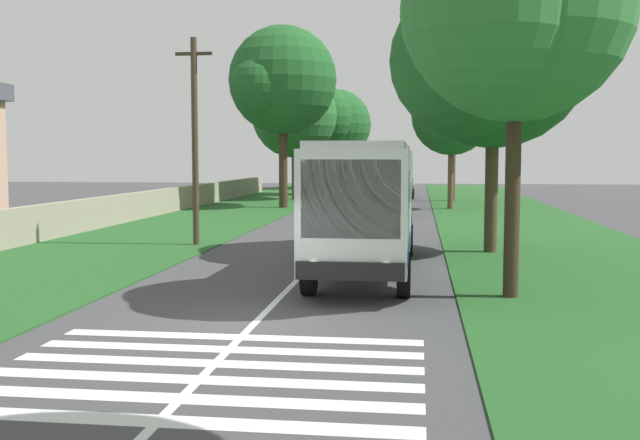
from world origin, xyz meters
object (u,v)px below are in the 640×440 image
at_px(roadside_tree_right_0, 509,14).
at_px(coach_bus, 367,199).
at_px(trailing_car_0, 388,206).
at_px(trailing_car_1, 348,196).
at_px(trailing_car_3, 404,187).
at_px(roadside_tree_right_2, 451,87).
at_px(roadside_tree_left_3, 335,127).
at_px(roadside_tree_left_2, 317,119).
at_px(roadside_tree_left_4, 293,117).
at_px(roadside_tree_right_4, 450,118).
at_px(utility_pole, 195,138).
at_px(roadside_tree_left_0, 282,84).
at_px(roadside_tree_right_3, 487,56).
at_px(trailing_car_2, 403,190).
at_px(trailing_minibus_0, 368,174).

bearing_deg(roadside_tree_right_0, coach_bus, 44.30).
relative_size(trailing_car_0, trailing_car_1, 1.00).
xyz_separation_m(trailing_car_3, roadside_tree_right_2, (-10.87, -3.57, 7.92)).
relative_size(trailing_car_1, roadside_tree_left_3, 0.42).
height_order(roadside_tree_left_2, roadside_tree_left_4, roadside_tree_left_4).
xyz_separation_m(roadside_tree_right_4, utility_pole, (-21.31, 10.32, -1.78)).
distance_m(coach_bus, utility_pole, 9.15).
distance_m(trailing_car_1, roadside_tree_left_3, 27.87).
distance_m(coach_bus, roadside_tree_right_0, 6.79).
bearing_deg(roadside_tree_right_0, trailing_car_0, 9.09).
bearing_deg(roadside_tree_left_2, trailing_car_0, -163.00).
xyz_separation_m(coach_bus, roadside_tree_right_2, (35.68, -3.80, 6.44)).
bearing_deg(roadside_tree_left_0, roadside_tree_left_3, -0.35).
bearing_deg(roadside_tree_right_3, trailing_car_1, 15.94).
xyz_separation_m(roadside_tree_right_2, utility_pole, (-29.99, 10.70, -4.52)).
distance_m(roadside_tree_left_4, roadside_tree_right_2, 12.22).
relative_size(trailing_car_0, trailing_car_2, 1.00).
distance_m(roadside_tree_left_3, roadside_tree_left_4, 20.40).
bearing_deg(trailing_car_2, roadside_tree_right_3, -174.25).
xyz_separation_m(roadside_tree_right_0, roadside_tree_right_3, (8.33, -0.22, 0.12)).
relative_size(roadside_tree_left_3, roadside_tree_left_4, 1.05).
bearing_deg(roadside_tree_left_2, roadside_tree_right_3, -163.87).
relative_size(coach_bus, roadside_tree_left_4, 1.13).
distance_m(trailing_minibus_0, roadside_tree_left_0, 31.90).
height_order(roadside_tree_left_4, roadside_tree_right_0, roadside_tree_left_4).
distance_m(trailing_car_0, trailing_car_1, 10.31).
bearing_deg(roadside_tree_right_2, utility_pole, 160.37).
height_order(trailing_car_2, roadside_tree_right_2, roadside_tree_right_2).
bearing_deg(roadside_tree_right_0, trailing_minibus_0, 6.82).
height_order(trailing_car_3, roadside_tree_left_4, roadside_tree_left_4).
distance_m(roadside_tree_right_0, roadside_tree_right_4, 30.63).
distance_m(roadside_tree_right_2, roadside_tree_right_3, 31.02).
relative_size(roadside_tree_left_3, roadside_tree_right_2, 0.84).
distance_m(trailing_car_2, roadside_tree_left_4, 10.76).
height_order(trailing_car_1, trailing_car_2, same).
bearing_deg(roadside_tree_right_3, roadside_tree_left_3, 12.00).
height_order(trailing_car_2, roadside_tree_right_0, roadside_tree_right_0).
bearing_deg(trailing_car_3, trailing_car_0, 179.07).
distance_m(trailing_car_0, roadside_tree_left_0, 12.71).
bearing_deg(roadside_tree_left_3, utility_pole, -179.60).
height_order(roadside_tree_right_2, roadside_tree_right_4, roadside_tree_right_2).
distance_m(roadside_tree_left_0, roadside_tree_right_2, 14.21).
height_order(trailing_car_2, roadside_tree_left_4, roadside_tree_left_4).
bearing_deg(trailing_car_2, coach_bus, 179.63).
bearing_deg(roadside_tree_right_0, roadside_tree_left_2, 13.11).
bearing_deg(roadside_tree_right_4, trailing_car_2, 14.31).
bearing_deg(trailing_car_0, roadside_tree_left_2, 17.00).
height_order(trailing_car_3, roadside_tree_left_3, roadside_tree_left_3).
bearing_deg(trailing_car_1, roadside_tree_left_0, 121.52).
bearing_deg(coach_bus, utility_pole, 50.48).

